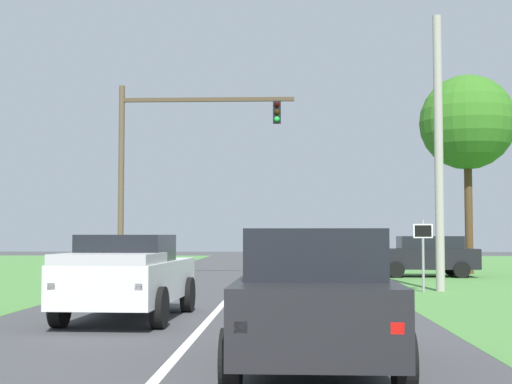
{
  "coord_description": "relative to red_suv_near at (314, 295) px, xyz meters",
  "views": [
    {
      "loc": [
        1.59,
        -5.51,
        1.78
      ],
      "look_at": [
        0.68,
        18.15,
        3.14
      ],
      "focal_mm": 52.23,
      "sensor_mm": 36.0,
      "label": 1
    }
  ],
  "objects": [
    {
      "name": "pickup_truck_lead",
      "position": [
        -3.67,
        5.64,
        -0.04
      ],
      "size": [
        2.35,
        5.07,
        1.78
      ],
      "color": "silver",
      "rests_on": "ground_plane"
    },
    {
      "name": "utility_pole_right",
      "position": [
        4.53,
        13.83,
        3.43
      ],
      "size": [
        0.28,
        0.28,
        8.82
      ],
      "primitive_type": "cylinder",
      "color": "#9E998E",
      "rests_on": "ground_plane"
    },
    {
      "name": "oak_tree_right",
      "position": [
        8.05,
        24.48,
        5.96
      ],
      "size": [
        4.37,
        4.37,
        9.15
      ],
      "color": "#4C351E",
      "rests_on": "ground_plane"
    },
    {
      "name": "traffic_light",
      "position": [
        -5.28,
        20.32,
        4.23
      ],
      "size": [
        7.25,
        0.4,
        7.94
      ],
      "color": "brown",
      "rests_on": "ground_plane"
    },
    {
      "name": "red_suv_near",
      "position": [
        0.0,
        0.0,
        0.0
      ],
      "size": [
        2.24,
        4.49,
        1.86
      ],
      "color": "black",
      "rests_on": "ground_plane"
    },
    {
      "name": "ground_plane",
      "position": [
        -1.98,
        8.49,
        -0.98
      ],
      "size": [
        120.0,
        120.0,
        0.0
      ],
      "primitive_type": "plane",
      "color": "#424244"
    },
    {
      "name": "crossing_suv_far",
      "position": [
        5.62,
        22.07,
        -0.06
      ],
      "size": [
        4.33,
        2.2,
        1.73
      ],
      "color": "black",
      "rests_on": "ground_plane"
    },
    {
      "name": "keep_moving_sign",
      "position": [
        3.93,
        13.48,
        0.47
      ],
      "size": [
        0.6,
        0.09,
        2.25
      ],
      "color": "gray",
      "rests_on": "ground_plane"
    }
  ]
}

